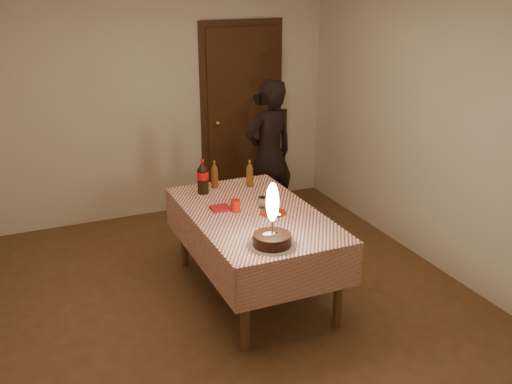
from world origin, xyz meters
TOP-DOWN VIEW (x-y plane):
  - ground at (0.00, 0.00)m, footprint 4.00×4.50m
  - room_shell at (0.03, 0.08)m, footprint 4.04×4.54m
  - dining_table at (0.23, 0.10)m, footprint 1.02×1.72m
  - birthday_cake at (0.10, -0.53)m, footprint 0.35×0.35m
  - red_plate at (0.37, 0.02)m, footprint 0.22×0.22m
  - red_cup at (0.10, 0.19)m, footprint 0.08×0.08m
  - clear_cup at (0.34, 0.18)m, footprint 0.07×0.07m
  - napkin_stack at (-0.00, 0.28)m, footprint 0.15×0.15m
  - cola_bottle at (-0.00, 0.71)m, footprint 0.10×0.10m
  - amber_bottle_left at (0.15, 0.81)m, footprint 0.06×0.06m
  - amber_bottle_right at (0.45, 0.70)m, footprint 0.06×0.06m
  - photographer at (0.97, 1.41)m, footprint 0.65×0.49m

SIDE VIEW (x-z plane):
  - ground at x=0.00m, z-range -0.01..0.01m
  - dining_table at x=0.23m, z-range 0.27..1.02m
  - red_plate at x=0.37m, z-range 0.75..0.76m
  - napkin_stack at x=0.00m, z-range 0.75..0.77m
  - clear_cup at x=0.34m, z-range 0.75..0.84m
  - red_cup at x=0.10m, z-range 0.75..0.85m
  - photographer at x=0.97m, z-range 0.00..1.60m
  - birthday_cake at x=0.10m, z-range 0.62..1.11m
  - amber_bottle_left at x=0.15m, z-range 0.74..1.00m
  - amber_bottle_right at x=0.45m, z-range 0.74..1.00m
  - cola_bottle at x=0.00m, z-range 0.74..1.06m
  - room_shell at x=0.03m, z-range 0.34..2.96m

